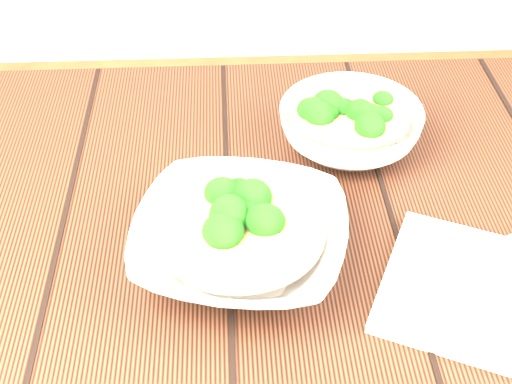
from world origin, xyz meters
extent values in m
cube|color=#361C0F|center=(0.00, 0.00, 0.73)|extent=(1.20, 0.80, 0.04)
imported|color=silver|center=(-0.01, -0.04, 0.78)|extent=(0.28, 0.28, 0.06)
cylinder|color=olive|center=(-0.01, -0.04, 0.80)|extent=(0.19, 0.19, 0.00)
ellipsoid|color=#196516|center=(0.02, -0.03, 0.80)|extent=(0.04, 0.04, 0.03)
ellipsoid|color=#196516|center=(0.00, 0.00, 0.80)|extent=(0.04, 0.04, 0.03)
ellipsoid|color=#196516|center=(-0.05, 0.00, 0.80)|extent=(0.04, 0.04, 0.03)
ellipsoid|color=#196516|center=(-0.03, -0.05, 0.80)|extent=(0.04, 0.04, 0.03)
ellipsoid|color=#196516|center=(-0.02, -0.08, 0.80)|extent=(0.04, 0.04, 0.03)
ellipsoid|color=#196516|center=(0.04, -0.08, 0.80)|extent=(0.04, 0.04, 0.03)
imported|color=silver|center=(0.15, 0.17, 0.78)|extent=(0.22, 0.22, 0.06)
cylinder|color=olive|center=(0.15, 0.17, 0.80)|extent=(0.15, 0.15, 0.00)
ellipsoid|color=#196516|center=(0.17, 0.18, 0.81)|extent=(0.03, 0.03, 0.03)
ellipsoid|color=#196516|center=(0.17, 0.20, 0.81)|extent=(0.03, 0.03, 0.03)
ellipsoid|color=#196516|center=(0.14, 0.22, 0.81)|extent=(0.03, 0.03, 0.03)
ellipsoid|color=#196516|center=(0.13, 0.19, 0.81)|extent=(0.03, 0.03, 0.03)
ellipsoid|color=#196516|center=(0.11, 0.17, 0.81)|extent=(0.03, 0.03, 0.03)
ellipsoid|color=#196516|center=(0.11, 0.14, 0.81)|extent=(0.03, 0.03, 0.03)
ellipsoid|color=#196516|center=(0.14, 0.15, 0.81)|extent=(0.03, 0.03, 0.03)
ellipsoid|color=#196516|center=(0.17, 0.14, 0.81)|extent=(0.03, 0.03, 0.03)
ellipsoid|color=#196516|center=(0.20, 0.15, 0.81)|extent=(0.03, 0.03, 0.03)
torus|color=black|center=(-0.03, 0.02, 0.76)|extent=(0.11, 0.11, 0.02)
cube|color=beige|center=(0.26, -0.11, 0.76)|extent=(0.29, 0.27, 0.01)
cylinder|color=#B6AEA0|center=(0.25, -0.12, 0.77)|extent=(0.10, 0.12, 0.01)
camera|label=1|loc=(-0.02, -0.61, 1.34)|focal=50.00mm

